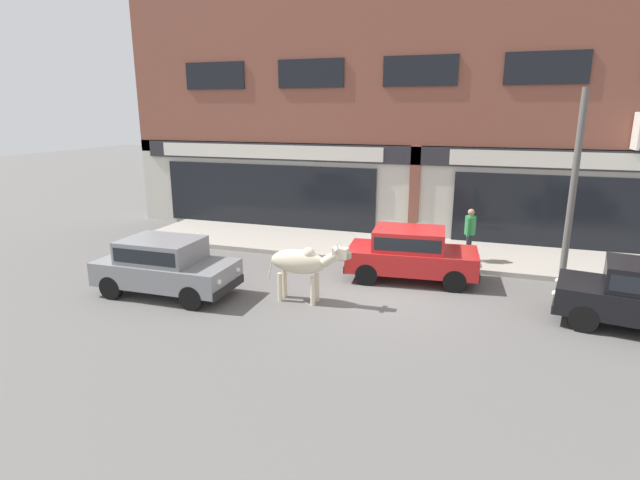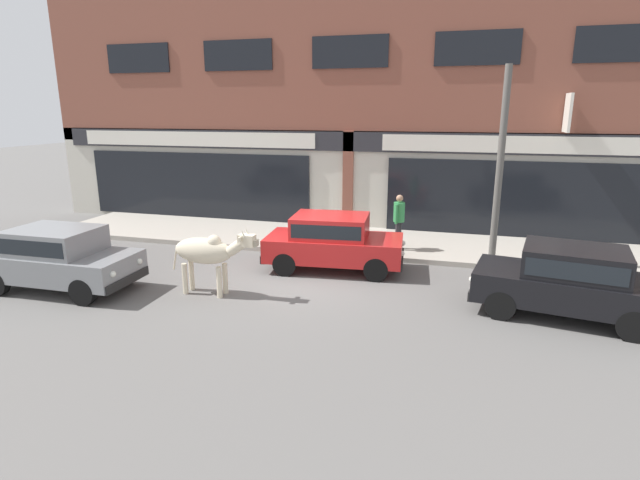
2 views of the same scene
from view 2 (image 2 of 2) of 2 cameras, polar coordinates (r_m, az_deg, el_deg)
ground_plane at (r=12.32m, az=-2.50°, el=-4.73°), size 90.00×90.00×0.00m
sidewalk at (r=15.90m, az=1.83°, el=0.04°), size 19.00×3.40×0.15m
shop_building at (r=17.30m, az=3.59°, el=16.67°), size 23.00×1.40×9.80m
cow at (r=11.46m, az=-12.75°, el=-1.31°), size 2.15×0.55×1.61m
car_0 at (r=11.19m, az=26.58°, el=-3.96°), size 3.79×2.18×1.46m
car_1 at (r=13.04m, az=-27.71°, el=-1.61°), size 3.63×1.65×1.46m
car_2 at (r=12.96m, az=1.46°, el=0.03°), size 3.71×1.89×1.46m
motorcycle_0 at (r=15.41m, az=-0.83°, el=1.33°), size 0.63×1.80×0.88m
motorcycle_1 at (r=15.14m, az=4.07°, el=1.05°), size 0.64×1.79×0.88m
pedestrian at (r=14.51m, az=9.01°, el=2.73°), size 0.32×0.49×1.60m
utility_pole at (r=13.66m, az=19.86°, el=7.80°), size 0.18×0.18×5.03m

